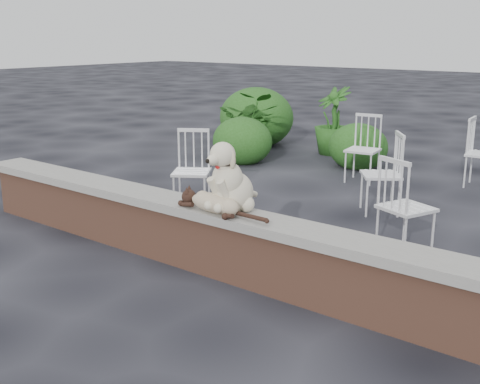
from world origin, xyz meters
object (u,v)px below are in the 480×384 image
Objects in this scene: chair_a at (191,171)px; chair_d at (381,173)px; cat at (215,202)px; chair_b at (363,149)px; potted_plant_a at (251,124)px; dog at (234,175)px; potted_plant_b at (333,121)px; chair_c at (407,206)px.

chair_d is at bearing 1.47° from chair_a.
cat is 1.17× the size of chair_b.
chair_d is at bearing -28.76° from potted_plant_a.
cat is 1.17× the size of chair_a.
dog is 0.56× the size of cat.
potted_plant_a is (-2.33, 0.50, 0.08)m from chair_b.
cat is at bearing -70.91° from potted_plant_b.
cat is 1.00× the size of potted_plant_a.
chair_d is at bearing -33.15° from chair_c.
chair_c is 4.85m from potted_plant_a.
chair_c is at bearing 62.39° from cat.
chair_a is (-1.54, 1.39, -0.20)m from cat.
cat is 2.65m from chair_d.
cat is 1.17× the size of chair_c.
chair_a is 3.26m from potted_plant_a.
dog reaches higher than chair_b.
dog is 0.65× the size of chair_c.
potted_plant_a is at bearing -13.66° from chair_c.
potted_plant_b reaches higher than chair_d.
dog is at bearing -69.62° from potted_plant_b.
dog reaches higher than chair_a.
cat is 5.68m from potted_plant_b.
dog reaches higher than chair_d.
chair_c is (2.59, 0.13, 0.00)m from chair_a.
chair_a is at bearing -85.36° from potted_plant_b.
potted_plant_a is at bearing 81.68° from chair_a.
potted_plant_a is at bearing -135.41° from potted_plant_b.
potted_plant_b is at bearing -30.67° from chair_c.
potted_plant_a is at bearing 130.35° from cat.
potted_plant_a reaches higher than chair_d.
dog reaches higher than cat.
cat is at bearing -56.61° from potted_plant_a.
chair_c is 0.81× the size of potted_plant_b.
potted_plant_a reaches higher than chair_a.
chair_a is 2.20m from chair_d.
chair_a is at bearing 149.41° from dog.
cat is (-0.08, -0.15, -0.21)m from dog.
chair_a is 0.81× the size of potted_plant_b.
potted_plant_b is at bearing 116.05° from cat.
chair_d is 0.81× the size of potted_plant_b.
chair_b reaches higher than cat.
dog is 0.65× the size of chair_a.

